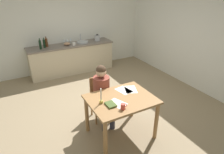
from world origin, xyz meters
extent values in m
cube|color=#937F60|center=(0.00, 0.00, -0.02)|extent=(5.20, 5.20, 0.04)
cube|color=silver|center=(0.00, 2.60, 1.30)|extent=(5.20, 0.12, 2.60)
cube|color=silver|center=(2.60, 0.00, 1.30)|extent=(0.12, 5.20, 2.60)
cube|color=beige|center=(0.00, 2.24, 0.43)|extent=(2.54, 0.60, 0.86)
cube|color=#72665B|center=(0.00, 2.24, 0.88)|extent=(2.58, 0.64, 0.04)
cube|color=#9E7042|center=(-0.15, -1.00, 0.76)|extent=(1.13, 0.88, 0.04)
cylinder|color=#9E7042|center=(-0.66, -1.38, 0.37)|extent=(0.07, 0.07, 0.74)
cylinder|color=#9E7042|center=(0.35, -1.38, 0.37)|extent=(0.07, 0.07, 0.74)
cylinder|color=#9E7042|center=(-0.66, -0.62, 0.37)|extent=(0.07, 0.07, 0.74)
cylinder|color=#9E7042|center=(0.35, -0.62, 0.37)|extent=(0.07, 0.07, 0.74)
cube|color=#9E7042|center=(-0.24, -0.38, 0.46)|extent=(0.45, 0.45, 0.04)
cube|color=#9E7042|center=(-0.22, -0.20, 0.67)|extent=(0.36, 0.07, 0.40)
cylinder|color=#9E7042|center=(-0.43, -0.53, 0.23)|extent=(0.04, 0.04, 0.45)
cylinder|color=#9E7042|center=(-0.09, -0.57, 0.23)|extent=(0.04, 0.04, 0.45)
cylinder|color=#9E7042|center=(-0.39, -0.19, 0.23)|extent=(0.04, 0.04, 0.45)
cylinder|color=#9E7042|center=(-0.05, -0.23, 0.23)|extent=(0.04, 0.04, 0.45)
cylinder|color=brown|center=(-0.24, -0.40, 0.70)|extent=(0.36, 0.36, 0.50)
sphere|color=#D8AD8C|center=(-0.24, -0.40, 1.06)|extent=(0.20, 0.20, 0.20)
sphere|color=#473323|center=(-0.24, -0.40, 1.10)|extent=(0.19, 0.19, 0.19)
cylinder|color=#383847|center=(-0.34, -0.58, 0.45)|extent=(0.18, 0.39, 0.13)
cylinder|color=#383847|center=(-0.37, -0.77, 0.23)|extent=(0.10, 0.10, 0.45)
cylinder|color=#383847|center=(-0.18, -0.60, 0.45)|extent=(0.18, 0.39, 0.13)
cylinder|color=#383847|center=(-0.21, -0.79, 0.23)|extent=(0.10, 0.10, 0.45)
cylinder|color=#D84C3F|center=(-0.29, -1.29, 0.83)|extent=(0.07, 0.07, 0.10)
torus|color=#D84C3F|center=(-0.25, -1.29, 0.83)|extent=(0.07, 0.01, 0.07)
cylinder|color=gold|center=(-0.52, -0.97, 0.81)|extent=(0.06, 0.06, 0.05)
cylinder|color=white|center=(-0.52, -0.97, 0.94)|extent=(0.02, 0.02, 0.22)
cube|color=#485B29|center=(-0.41, -1.11, 0.80)|extent=(0.15, 0.19, 0.03)
cube|color=white|center=(0.17, -0.82, 0.78)|extent=(0.30, 0.35, 0.00)
cube|color=white|center=(-0.29, -1.11, 0.78)|extent=(0.31, 0.35, 0.00)
cube|color=white|center=(0.04, -0.78, 0.78)|extent=(0.26, 0.33, 0.00)
cylinder|color=#B2B7BC|center=(0.38, 2.24, 0.92)|extent=(0.36, 0.36, 0.04)
cylinder|color=silver|center=(0.38, 2.40, 1.02)|extent=(0.02, 0.02, 0.24)
cylinder|color=black|center=(-0.89, 2.17, 1.02)|extent=(0.06, 0.06, 0.24)
cylinder|color=black|center=(-0.89, 2.17, 1.17)|extent=(0.03, 0.03, 0.06)
cylinder|color=black|center=(-0.76, 2.27, 1.01)|extent=(0.06, 0.06, 0.23)
cylinder|color=black|center=(-0.76, 2.27, 1.16)|extent=(0.03, 0.03, 0.06)
cylinder|color=#593319|center=(-0.69, 2.33, 1.02)|extent=(0.08, 0.08, 0.24)
cylinder|color=#593319|center=(-0.69, 2.33, 1.16)|extent=(0.03, 0.03, 0.06)
ellipsoid|color=tan|center=(-0.13, 2.20, 0.94)|extent=(0.19, 0.19, 0.08)
cylinder|color=#B7BABF|center=(0.89, 2.24, 0.99)|extent=(0.18, 0.18, 0.18)
cone|color=#262628|center=(0.89, 2.24, 1.10)|extent=(0.11, 0.11, 0.04)
cylinder|color=silver|center=(0.05, 2.39, 0.90)|extent=(0.06, 0.06, 0.00)
cylinder|color=silver|center=(0.05, 2.39, 0.94)|extent=(0.01, 0.01, 0.07)
cone|color=silver|center=(0.05, 2.39, 1.01)|extent=(0.07, 0.07, 0.08)
cylinder|color=silver|center=(-0.06, 2.39, 0.90)|extent=(0.06, 0.06, 0.00)
cylinder|color=silver|center=(-0.06, 2.39, 0.94)|extent=(0.01, 0.01, 0.07)
cone|color=silver|center=(-0.06, 2.39, 1.01)|extent=(0.07, 0.07, 0.08)
cylinder|color=silver|center=(-0.15, 2.39, 0.90)|extent=(0.06, 0.06, 0.00)
cylinder|color=silver|center=(-0.15, 2.39, 0.94)|extent=(0.01, 0.01, 0.07)
cone|color=silver|center=(-0.15, 2.39, 1.01)|extent=(0.07, 0.07, 0.08)
cylinder|color=white|center=(0.05, 2.09, 0.95)|extent=(0.09, 0.09, 0.09)
torus|color=white|center=(0.10, 2.09, 0.95)|extent=(0.06, 0.01, 0.06)
camera|label=1|loc=(-1.67, -3.48, 2.56)|focal=31.62mm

